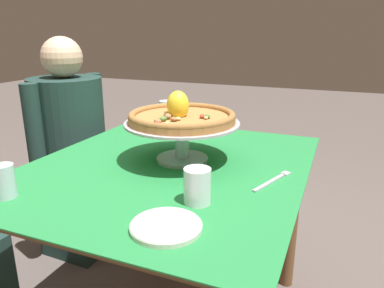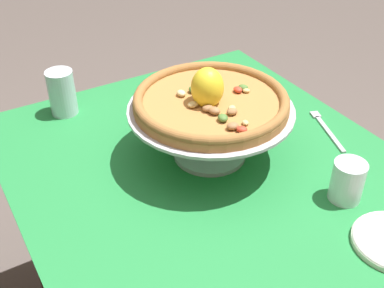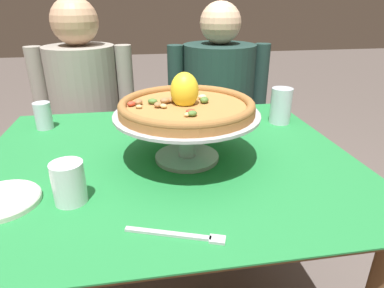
{
  "view_description": "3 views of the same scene",
  "coord_description": "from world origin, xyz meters",
  "px_view_note": "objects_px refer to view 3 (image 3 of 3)",
  "views": [
    {
      "loc": [
        -1.1,
        -0.55,
        1.19
      ],
      "look_at": [
        0.06,
        -0.07,
        0.8
      ],
      "focal_mm": 34.2,
      "sensor_mm": 36.0,
      "label": 1
    },
    {
      "loc": [
        -0.8,
        0.53,
        1.49
      ],
      "look_at": [
        0.01,
        0.05,
        0.82
      ],
      "focal_mm": 45.32,
      "sensor_mm": 36.0,
      "label": 2
    },
    {
      "loc": [
        -0.07,
        -0.91,
        1.17
      ],
      "look_at": [
        0.07,
        -0.03,
        0.78
      ],
      "focal_mm": 31.02,
      "sensor_mm": 36.0,
      "label": 3
    }
  ],
  "objects_px": {
    "water_glass_front_left": "(69,185)",
    "pizza": "(186,105)",
    "diner_left": "(88,126)",
    "water_glass_back_right": "(281,108)",
    "side_plate": "(1,200)",
    "pizza_stand": "(187,126)",
    "diner_right": "(217,120)",
    "dinner_fork": "(180,235)",
    "water_glass_back_left": "(44,117)"
  },
  "relations": [
    {
      "from": "water_glass_front_left",
      "to": "pizza",
      "type": "bearing_deg",
      "value": 30.91
    },
    {
      "from": "water_glass_front_left",
      "to": "diner_left",
      "type": "relative_size",
      "value": 0.08
    },
    {
      "from": "pizza",
      "to": "water_glass_back_right",
      "type": "height_order",
      "value": "pizza"
    },
    {
      "from": "water_glass_back_right",
      "to": "water_glass_front_left",
      "type": "xyz_separation_m",
      "value": [
        -0.7,
        -0.44,
        -0.01
      ]
    },
    {
      "from": "water_glass_front_left",
      "to": "side_plate",
      "type": "xyz_separation_m",
      "value": [
        -0.16,
        0.02,
        -0.03
      ]
    },
    {
      "from": "side_plate",
      "to": "pizza_stand",
      "type": "bearing_deg",
      "value": 19.36
    },
    {
      "from": "pizza_stand",
      "to": "water_glass_back_right",
      "type": "distance_m",
      "value": 0.48
    },
    {
      "from": "diner_right",
      "to": "water_glass_back_right",
      "type": "bearing_deg",
      "value": -76.77
    },
    {
      "from": "pizza_stand",
      "to": "pizza",
      "type": "distance_m",
      "value": 0.06
    },
    {
      "from": "dinner_fork",
      "to": "diner_left",
      "type": "height_order",
      "value": "diner_left"
    },
    {
      "from": "water_glass_back_right",
      "to": "water_glass_front_left",
      "type": "distance_m",
      "value": 0.83
    },
    {
      "from": "water_glass_front_left",
      "to": "dinner_fork",
      "type": "bearing_deg",
      "value": -35.43
    },
    {
      "from": "dinner_fork",
      "to": "diner_left",
      "type": "relative_size",
      "value": 0.17
    },
    {
      "from": "water_glass_back_left",
      "to": "pizza_stand",
      "type": "bearing_deg",
      "value": -35.37
    },
    {
      "from": "pizza",
      "to": "water_glass_back_right",
      "type": "relative_size",
      "value": 2.83
    },
    {
      "from": "water_glass_back_left",
      "to": "diner_right",
      "type": "distance_m",
      "value": 0.89
    },
    {
      "from": "diner_left",
      "to": "pizza_stand",
      "type": "bearing_deg",
      "value": -63.4
    },
    {
      "from": "side_plate",
      "to": "dinner_fork",
      "type": "xyz_separation_m",
      "value": [
        0.4,
        -0.19,
        -0.01
      ]
    },
    {
      "from": "pizza",
      "to": "water_glass_back_left",
      "type": "bearing_deg",
      "value": 144.68
    },
    {
      "from": "water_glass_back_left",
      "to": "water_glass_back_right",
      "type": "bearing_deg",
      "value": -5.4
    },
    {
      "from": "water_glass_front_left",
      "to": "dinner_fork",
      "type": "xyz_separation_m",
      "value": [
        0.24,
        -0.17,
        -0.04
      ]
    },
    {
      "from": "pizza_stand",
      "to": "water_glass_back_right",
      "type": "bearing_deg",
      "value": 32.66
    },
    {
      "from": "diner_right",
      "to": "water_glass_back_left",
      "type": "bearing_deg",
      "value": -150.86
    },
    {
      "from": "pizza_stand",
      "to": "dinner_fork",
      "type": "bearing_deg",
      "value": -100.85
    },
    {
      "from": "pizza",
      "to": "diner_left",
      "type": "relative_size",
      "value": 0.32
    },
    {
      "from": "dinner_fork",
      "to": "water_glass_front_left",
      "type": "bearing_deg",
      "value": 144.57
    },
    {
      "from": "pizza_stand",
      "to": "dinner_fork",
      "type": "relative_size",
      "value": 2.06
    },
    {
      "from": "pizza_stand",
      "to": "pizza",
      "type": "height_order",
      "value": "pizza"
    },
    {
      "from": "pizza",
      "to": "dinner_fork",
      "type": "height_order",
      "value": "pizza"
    },
    {
      "from": "pizza",
      "to": "water_glass_front_left",
      "type": "height_order",
      "value": "pizza"
    },
    {
      "from": "water_glass_back_left",
      "to": "side_plate",
      "type": "xyz_separation_m",
      "value": [
        0.02,
        -0.5,
        -0.03
      ]
    },
    {
      "from": "pizza",
      "to": "dinner_fork",
      "type": "xyz_separation_m",
      "value": [
        -0.07,
        -0.35,
        -0.16
      ]
    },
    {
      "from": "pizza_stand",
      "to": "side_plate",
      "type": "relative_size",
      "value": 2.36
    },
    {
      "from": "side_plate",
      "to": "diner_left",
      "type": "xyz_separation_m",
      "value": [
        0.07,
        0.95,
        -0.17
      ]
    },
    {
      "from": "pizza_stand",
      "to": "water_glass_front_left",
      "type": "relative_size",
      "value": 4.11
    },
    {
      "from": "side_plate",
      "to": "water_glass_back_right",
      "type": "bearing_deg",
      "value": 25.9
    },
    {
      "from": "pizza",
      "to": "water_glass_back_left",
      "type": "xyz_separation_m",
      "value": [
        -0.48,
        0.34,
        -0.13
      ]
    },
    {
      "from": "pizza",
      "to": "dinner_fork",
      "type": "distance_m",
      "value": 0.39
    },
    {
      "from": "water_glass_back_left",
      "to": "diner_left",
      "type": "xyz_separation_m",
      "value": [
        0.08,
        0.45,
        -0.2
      ]
    },
    {
      "from": "water_glass_back_left",
      "to": "pizza",
      "type": "bearing_deg",
      "value": -35.32
    },
    {
      "from": "pizza",
      "to": "water_glass_front_left",
      "type": "distance_m",
      "value": 0.37
    },
    {
      "from": "pizza",
      "to": "diner_left",
      "type": "xyz_separation_m",
      "value": [
        -0.39,
        0.79,
        -0.33
      ]
    },
    {
      "from": "water_glass_back_right",
      "to": "water_glass_front_left",
      "type": "height_order",
      "value": "water_glass_back_right"
    },
    {
      "from": "pizza_stand",
      "to": "diner_left",
      "type": "relative_size",
      "value": 0.35
    },
    {
      "from": "side_plate",
      "to": "diner_left",
      "type": "relative_size",
      "value": 0.15
    },
    {
      "from": "water_glass_front_left",
      "to": "water_glass_back_right",
      "type": "bearing_deg",
      "value": 31.81
    },
    {
      "from": "pizza_stand",
      "to": "diner_left",
      "type": "distance_m",
      "value": 0.92
    },
    {
      "from": "pizza_stand",
      "to": "diner_left",
      "type": "xyz_separation_m",
      "value": [
        -0.4,
        0.79,
        -0.26
      ]
    },
    {
      "from": "pizza_stand",
      "to": "water_glass_front_left",
      "type": "xyz_separation_m",
      "value": [
        -0.3,
        -0.18,
        -0.06
      ]
    },
    {
      "from": "water_glass_back_left",
      "to": "diner_left",
      "type": "height_order",
      "value": "diner_left"
    }
  ]
}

